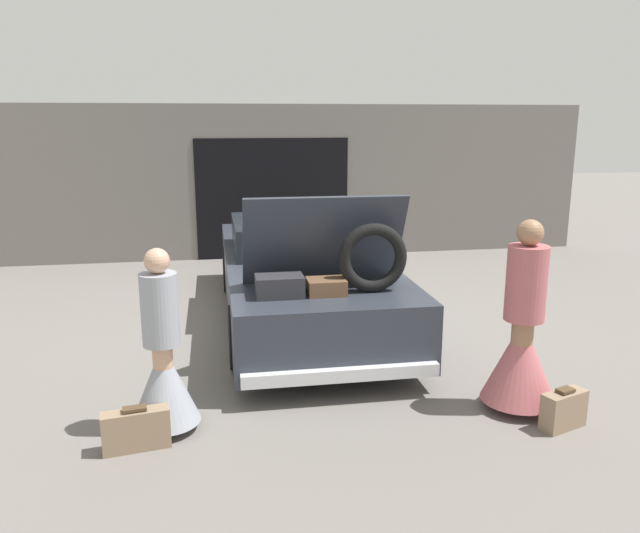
{
  "coord_description": "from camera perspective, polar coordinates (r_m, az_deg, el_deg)",
  "views": [
    {
      "loc": [
        -1.08,
        -7.67,
        2.53
      ],
      "look_at": [
        0.0,
        -1.37,
        1.02
      ],
      "focal_mm": 35.0,
      "sensor_mm": 36.0,
      "label": 1
    }
  ],
  "objects": [
    {
      "name": "ground_plane",
      "position": [
        8.14,
        -1.63,
        -4.79
      ],
      "size": [
        40.0,
        40.0,
        0.0
      ],
      "primitive_type": "plane",
      "color": "slate"
    },
    {
      "name": "car",
      "position": [
        7.98,
        -1.65,
        -0.71
      ],
      "size": [
        1.96,
        5.06,
        1.81
      ],
      "color": "#2D333D",
      "rests_on": "ground_plane"
    },
    {
      "name": "garage_wall_back",
      "position": [
        11.62,
        -4.39,
        7.66
      ],
      "size": [
        12.0,
        0.14,
        2.8
      ],
      "color": "slate",
      "rests_on": "ground_plane"
    },
    {
      "name": "person_left",
      "position": [
        5.32,
        -14.13,
        -8.93
      ],
      "size": [
        0.57,
        0.57,
        1.55
      ],
      "rotation": [
        0.0,
        0.0,
        -1.67
      ],
      "color": "tan",
      "rests_on": "ground_plane"
    },
    {
      "name": "person_right",
      "position": [
        5.79,
        17.95,
        -6.75
      ],
      "size": [
        0.66,
        0.66,
        1.71
      ],
      "rotation": [
        0.0,
        0.0,
        1.59
      ],
      "color": "#997051",
      "rests_on": "ground_plane"
    },
    {
      "name": "suitcase_beside_left_person",
      "position": [
        5.24,
        -16.47,
        -14.11
      ],
      "size": [
        0.54,
        0.24,
        0.36
      ],
      "color": "#8C7259",
      "rests_on": "ground_plane"
    },
    {
      "name": "suitcase_beside_right_person",
      "position": [
        5.72,
        21.37,
        -12.09
      ],
      "size": [
        0.44,
        0.29,
        0.35
      ],
      "color": "#8C7259",
      "rests_on": "ground_plane"
    }
  ]
}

